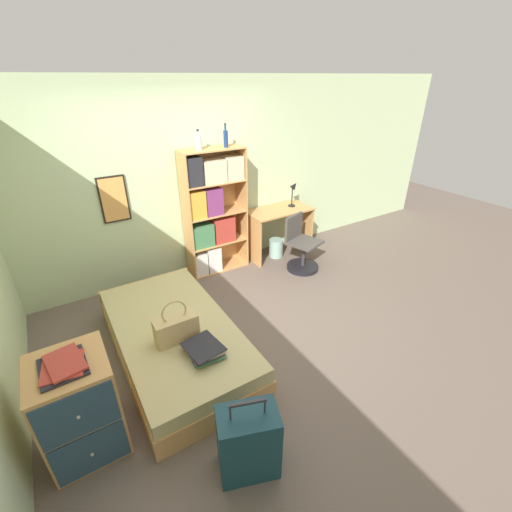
# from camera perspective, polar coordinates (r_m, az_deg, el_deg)

# --- Properties ---
(ground_plane) EXTENTS (14.00, 14.00, 0.00)m
(ground_plane) POSITION_cam_1_polar(r_m,az_deg,el_deg) (4.02, -3.00, -12.01)
(ground_plane) COLOR #66564C
(wall_back) EXTENTS (10.00, 0.09, 2.60)m
(wall_back) POSITION_cam_1_polar(r_m,az_deg,el_deg) (4.74, -13.14, 11.59)
(wall_back) COLOR beige
(wall_back) RESTS_ON ground_plane
(bed) EXTENTS (1.08, 2.05, 0.37)m
(bed) POSITION_cam_1_polar(r_m,az_deg,el_deg) (3.71, -13.34, -13.19)
(bed) COLOR tan
(bed) RESTS_ON ground_plane
(handbag) EXTENTS (0.40, 0.17, 0.43)m
(handbag) POSITION_cam_1_polar(r_m,az_deg,el_deg) (3.33, -13.16, -11.56)
(handbag) COLOR tan
(handbag) RESTS_ON bed
(book_stack_on_bed) EXTENTS (0.34, 0.38, 0.09)m
(book_stack_on_bed) POSITION_cam_1_polar(r_m,az_deg,el_deg) (3.20, -8.58, -15.05)
(book_stack_on_bed) COLOR #334C84
(book_stack_on_bed) RESTS_ON bed
(suitcase) EXTENTS (0.49, 0.40, 0.70)m
(suitcase) POSITION_cam_1_polar(r_m,az_deg,el_deg) (2.74, -1.30, -28.60)
(suitcase) COLOR #143842
(suitcase) RESTS_ON ground_plane
(dresser) EXTENTS (0.52, 0.55, 0.83)m
(dresser) POSITION_cam_1_polar(r_m,az_deg,el_deg) (3.04, -27.30, -21.45)
(dresser) COLOR tan
(dresser) RESTS_ON ground_plane
(magazine_pile_on_dresser) EXTENTS (0.30, 0.35, 0.04)m
(magazine_pile_on_dresser) POSITION_cam_1_polar(r_m,az_deg,el_deg) (2.74, -29.42, -15.58)
(magazine_pile_on_dresser) COLOR #232328
(magazine_pile_on_dresser) RESTS_ON dresser
(bookcase) EXTENTS (0.86, 0.33, 1.75)m
(bookcase) POSITION_cam_1_polar(r_m,az_deg,el_deg) (4.79, -7.59, 7.31)
(bookcase) COLOR tan
(bookcase) RESTS_ON ground_plane
(bottle_green) EXTENTS (0.08, 0.08, 0.24)m
(bottle_green) POSITION_cam_1_polar(r_m,az_deg,el_deg) (4.50, -9.56, 18.20)
(bottle_green) COLOR #B7BCC1
(bottle_green) RESTS_ON bookcase
(bottle_brown) EXTENTS (0.06, 0.06, 0.29)m
(bottle_brown) POSITION_cam_1_polar(r_m,az_deg,el_deg) (4.63, -5.07, 18.97)
(bottle_brown) COLOR navy
(bottle_brown) RESTS_ON bookcase
(desk) EXTENTS (1.01, 0.52, 0.76)m
(desk) POSITION_cam_1_polar(r_m,az_deg,el_deg) (5.37, 3.82, 5.29)
(desk) COLOR tan
(desk) RESTS_ON ground_plane
(desk_lamp) EXTENTS (0.16, 0.11, 0.39)m
(desk_lamp) POSITION_cam_1_polar(r_m,az_deg,el_deg) (5.37, 6.30, 10.92)
(desk_lamp) COLOR black
(desk_lamp) RESTS_ON desk
(desk_chair) EXTENTS (0.54, 0.54, 0.81)m
(desk_chair) POSITION_cam_1_polar(r_m,az_deg,el_deg) (5.09, 7.52, 0.56)
(desk_chair) COLOR black
(desk_chair) RESTS_ON ground_plane
(waste_bin) EXTENTS (0.22, 0.22, 0.29)m
(waste_bin) POSITION_cam_1_polar(r_m,az_deg,el_deg) (5.45, 3.36, 1.36)
(waste_bin) COLOR #99C1B2
(waste_bin) RESTS_ON ground_plane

